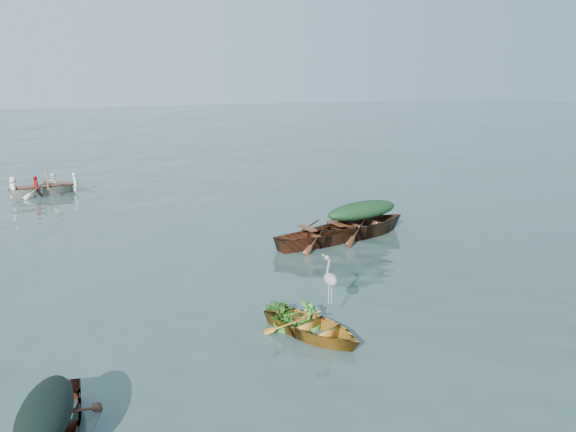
% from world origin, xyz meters
% --- Properties ---
extents(ground, '(140.00, 140.00, 0.00)m').
position_xyz_m(ground, '(0.00, 0.00, 0.00)').
color(ground, '#364C46').
rests_on(ground, ground).
extents(yellow_dinghy, '(2.12, 2.87, 0.68)m').
position_xyz_m(yellow_dinghy, '(-1.27, -3.08, 0.00)').
color(yellow_dinghy, '#BB7924').
rests_on(yellow_dinghy, ground).
extents(green_tarp_boat, '(4.71, 2.32, 1.06)m').
position_xyz_m(green_tarp_boat, '(2.76, 2.21, 0.00)').
color(green_tarp_boat, '#4B2B11').
rests_on(green_tarp_boat, ground).
extents(open_wooden_boat, '(4.13, 1.88, 0.90)m').
position_xyz_m(open_wooden_boat, '(1.32, 1.91, 0.00)').
color(open_wooden_boat, '#612D18').
rests_on(open_wooden_boat, ground).
extents(rowed_boat, '(3.73, 1.70, 0.82)m').
position_xyz_m(rowed_boat, '(-5.85, 11.89, 0.00)').
color(rowed_boat, beige).
rests_on(rowed_boat, ground).
extents(dark_tarp_cover, '(0.94, 1.84, 0.40)m').
position_xyz_m(dark_tarp_cover, '(-5.71, -4.69, 0.58)').
color(dark_tarp_cover, black).
rests_on(dark_tarp_cover, dark_covered_boat).
extents(green_tarp_cover, '(2.59, 1.28, 0.52)m').
position_xyz_m(green_tarp_cover, '(2.76, 2.21, 0.79)').
color(green_tarp_cover, black).
rests_on(green_tarp_cover, green_tarp_boat).
extents(thwart_benches, '(2.09, 1.06, 0.04)m').
position_xyz_m(thwart_benches, '(1.32, 1.91, 0.47)').
color(thwart_benches, '#4C2411').
rests_on(thwart_benches, open_wooden_boat).
extents(heron, '(0.42, 0.48, 0.92)m').
position_xyz_m(heron, '(-0.79, -2.81, 0.80)').
color(heron, '#999CA2').
rests_on(heron, yellow_dinghy).
extents(dinghy_weeds, '(1.01, 1.11, 0.60)m').
position_xyz_m(dinghy_weeds, '(-1.47, -2.57, 0.64)').
color(dinghy_weeds, '#2C721E').
rests_on(dinghy_weeds, yellow_dinghy).
extents(rowers, '(2.65, 1.40, 0.76)m').
position_xyz_m(rowers, '(-5.85, 11.89, 0.79)').
color(rowers, silver).
rests_on(rowers, rowed_boat).
extents(oars, '(1.05, 2.67, 0.06)m').
position_xyz_m(oars, '(-5.85, 11.89, 0.44)').
color(oars, brown).
rests_on(oars, rowed_boat).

